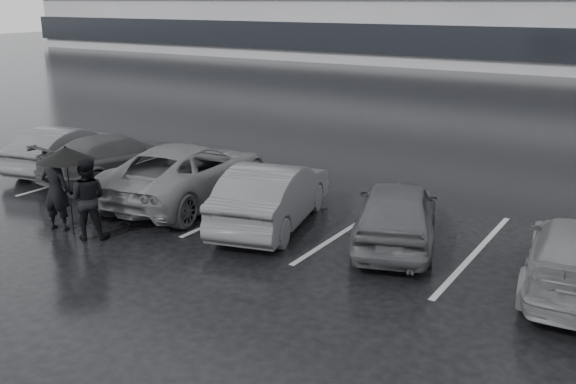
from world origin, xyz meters
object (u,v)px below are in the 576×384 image
(pedestrian_left, at_px, (56,191))
(car_west_a, at_px, (272,194))
(car_west_b, at_px, (187,172))
(car_west_c, at_px, (116,157))
(car_west_d, at_px, (66,148))
(pedestrian_right, at_px, (87,199))
(car_main, at_px, (397,213))

(pedestrian_left, bearing_deg, car_west_a, -163.23)
(car_west_b, bearing_deg, car_west_c, -16.81)
(car_west_c, bearing_deg, car_west_b, 178.44)
(car_west_a, relative_size, car_west_c, 0.98)
(car_west_d, xyz_separation_m, pedestrian_right, (5.01, -3.55, 0.22))
(car_main, bearing_deg, pedestrian_right, 10.30)
(car_west_b, bearing_deg, pedestrian_left, 64.33)
(car_main, distance_m, car_west_b, 5.66)
(car_main, xyz_separation_m, pedestrian_left, (-6.64, -3.16, 0.20))
(car_main, xyz_separation_m, pedestrian_right, (-5.64, -3.17, 0.19))
(car_west_a, bearing_deg, car_west_d, -20.14)
(car_west_a, relative_size, car_west_d, 1.09)
(car_west_b, distance_m, pedestrian_left, 3.32)
(car_west_d, relative_size, pedestrian_left, 2.25)
(car_west_c, relative_size, pedestrian_left, 2.52)
(car_west_a, distance_m, pedestrian_right, 3.96)
(car_west_a, height_order, car_west_c, car_west_a)
(car_west_a, distance_m, car_west_b, 2.88)
(car_west_a, distance_m, car_west_c, 5.86)
(car_west_a, bearing_deg, pedestrian_right, 29.97)
(car_west_c, bearing_deg, car_west_d, 8.61)
(car_main, relative_size, car_west_d, 1.00)
(car_main, height_order, pedestrian_left, pedestrian_left)
(car_main, height_order, car_west_c, car_main)
(pedestrian_right, bearing_deg, car_west_b, -122.83)
(car_main, bearing_deg, car_west_b, -19.14)
(car_west_a, bearing_deg, car_west_b, -22.59)
(car_west_b, relative_size, pedestrian_left, 2.97)
(car_west_d, xyz_separation_m, pedestrian_left, (4.01, -3.54, 0.23))
(car_west_d, distance_m, pedestrian_left, 5.35)
(car_west_d, height_order, pedestrian_left, pedestrian_left)
(car_west_b, height_order, car_west_d, car_west_b)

